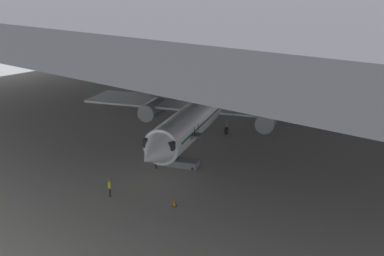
% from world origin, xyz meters
% --- Properties ---
extents(ground_plane, '(110.00, 110.00, 0.00)m').
position_xyz_m(ground_plane, '(0.00, 0.00, 0.00)').
color(ground_plane, gray).
extents(airplane_main, '(33.91, 34.07, 11.11)m').
position_xyz_m(airplane_main, '(-0.12, 0.56, 3.39)').
color(airplane_main, white).
rests_on(airplane_main, ground_plane).
extents(boarding_stairs, '(4.35, 2.77, 4.58)m').
position_xyz_m(boarding_stairs, '(3.89, -8.40, 0.73)').
color(boarding_stairs, slate).
rests_on(boarding_stairs, ground_plane).
extents(crew_worker_near_nose, '(0.47, 0.39, 1.72)m').
position_xyz_m(crew_worker_near_nose, '(3.66, -18.01, 0.99)').
color(crew_worker_near_nose, '#232838').
rests_on(crew_worker_near_nose, ground_plane).
extents(crew_worker_by_stairs, '(0.52, 0.34, 1.70)m').
position_xyz_m(crew_worker_by_stairs, '(2.40, -10.63, 0.97)').
color(crew_worker_by_stairs, '#232838').
rests_on(crew_worker_by_stairs, ground_plane).
extents(airplane_distant, '(30.84, 30.99, 10.47)m').
position_xyz_m(airplane_distant, '(-21.05, 31.50, 3.27)').
color(airplane_distant, white).
rests_on(airplane_distant, ground_plane).
extents(traffic_cone_orange, '(0.36, 0.36, 0.60)m').
position_xyz_m(traffic_cone_orange, '(9.36, -15.77, 0.29)').
color(traffic_cone_orange, black).
rests_on(traffic_cone_orange, ground_plane).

